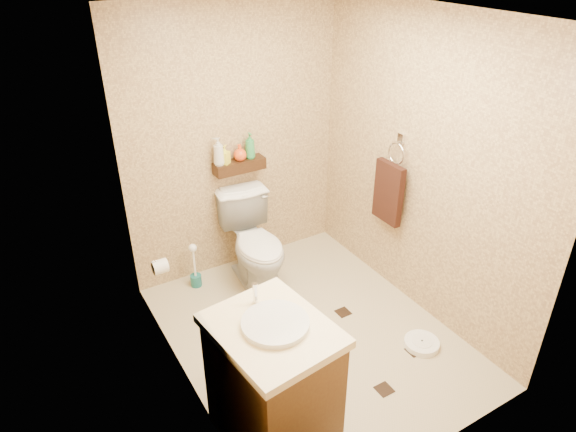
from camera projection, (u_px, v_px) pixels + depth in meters
ground at (310, 334)px, 4.08m from camera, size 2.50×2.50×0.00m
wall_back at (234, 143)px, 4.44m from camera, size 2.00×0.04×2.40m
wall_front at (451, 299)px, 2.56m from camera, size 2.00×0.04×2.40m
wall_left at (174, 240)px, 3.05m from camera, size 0.04×2.50×2.40m
wall_right at (422, 170)px, 3.95m from camera, size 0.04×2.50×2.40m
ceiling at (319, 13)px, 2.91m from camera, size 2.00×2.50×0.02m
wall_shelf at (239, 166)px, 4.46m from camera, size 0.46×0.14×0.10m
floor_accents at (316, 337)px, 4.05m from camera, size 1.19×1.43×0.01m
toilet at (256, 244)px, 4.49m from camera, size 0.55×0.85×0.82m
vanity at (273, 382)px, 3.06m from camera, size 0.68×0.79×1.02m
bathroom_scale at (422, 343)px, 3.95m from camera, size 0.34×0.34×0.05m
toilet_brush at (195, 271)px, 4.57m from camera, size 0.10×0.10×0.44m
towel_ring at (389, 190)px, 4.22m from camera, size 0.12×0.30×0.76m
toilet_paper at (160, 267)px, 3.86m from camera, size 0.12×0.11×0.12m
bottle_a at (218, 151)px, 4.30m from camera, size 0.12×0.12×0.24m
bottle_b at (225, 155)px, 4.34m from camera, size 0.10×0.10×0.16m
bottle_c at (240, 152)px, 4.41m from camera, size 0.13×0.13×0.15m
bottle_d at (250, 146)px, 4.43m from camera, size 0.10×0.10×0.23m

